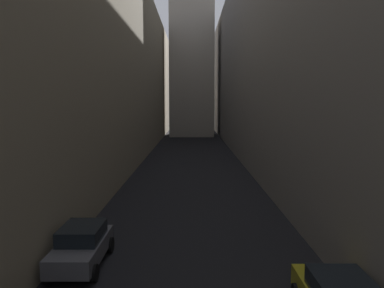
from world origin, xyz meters
name	(u,v)px	position (x,y,z in m)	size (l,w,h in m)	color
ground_plane	(193,161)	(0.00, 48.00, 0.00)	(264.00, 264.00, 0.00)	black
building_block_left	(90,67)	(-12.04, 50.00, 10.68)	(13.08, 108.00, 21.35)	gray
building_block_right	(300,59)	(12.35, 50.00, 11.64)	(13.71, 108.00, 23.28)	slate
parked_car_left_third	(84,245)	(-4.40, 19.47, 0.84)	(1.94, 4.19, 1.63)	#4C4C51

